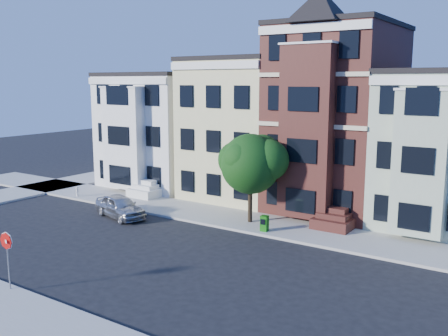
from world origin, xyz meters
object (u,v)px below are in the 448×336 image
Objects in this scene: stop_sign at (8,257)px; street_tree at (250,168)px; newspaper_box at (264,223)px; parked_car at (120,206)px; fire_hydrant at (77,192)px.

street_tree is at bearing 97.68° from stop_sign.
newspaper_box is (1.68, -1.20, -2.88)m from street_tree.
fire_hydrant is at bearing 87.90° from parked_car.
newspaper_box is 0.33× the size of stop_sign.
newspaper_box is (9.36, 2.13, -0.12)m from parked_car.
parked_car is 7.32× the size of fire_hydrant.
fire_hydrant is (-6.55, 2.05, -0.28)m from parked_car.
stop_sign is at bearing -141.63° from parked_car.
newspaper_box is at bearing -61.94° from parked_car.
parked_car is at bearing -171.11° from newspaper_box.
parked_car reaches higher than fire_hydrant.
parked_car is 11.75m from stop_sign.
street_tree reaches higher than parked_car.
stop_sign is at bearing -49.00° from fire_hydrant.
fire_hydrant is at bearing 176.38° from newspaper_box.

